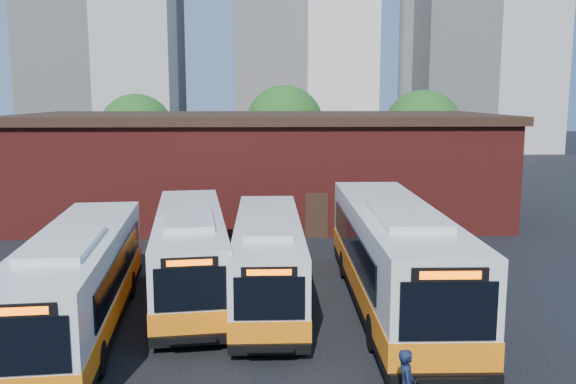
{
  "coord_description": "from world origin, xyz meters",
  "views": [
    {
      "loc": [
        0.19,
        -17.64,
        7.5
      ],
      "look_at": [
        1.1,
        4.77,
        3.94
      ],
      "focal_mm": 38.0,
      "sensor_mm": 36.0,
      "label": 1
    }
  ],
  "objects_px": {
    "bus_mideast": "(268,261)",
    "bus_east": "(394,260)",
    "bus_west": "(78,286)",
    "bus_midwest": "(190,255)"
  },
  "relations": [
    {
      "from": "bus_mideast",
      "to": "bus_east",
      "type": "distance_m",
      "value": 4.6
    },
    {
      "from": "bus_west",
      "to": "bus_east",
      "type": "height_order",
      "value": "bus_east"
    },
    {
      "from": "bus_west",
      "to": "bus_east",
      "type": "bearing_deg",
      "value": 5.31
    },
    {
      "from": "bus_mideast",
      "to": "bus_east",
      "type": "height_order",
      "value": "bus_east"
    },
    {
      "from": "bus_midwest",
      "to": "bus_east",
      "type": "height_order",
      "value": "bus_east"
    },
    {
      "from": "bus_west",
      "to": "bus_east",
      "type": "relative_size",
      "value": 0.9
    },
    {
      "from": "bus_west",
      "to": "bus_midwest",
      "type": "xyz_separation_m",
      "value": [
        3.08,
        3.88,
        -0.05
      ]
    },
    {
      "from": "bus_midwest",
      "to": "bus_east",
      "type": "bearing_deg",
      "value": -21.83
    },
    {
      "from": "bus_west",
      "to": "bus_mideast",
      "type": "distance_m",
      "value": 6.76
    },
    {
      "from": "bus_midwest",
      "to": "bus_west",
      "type": "bearing_deg",
      "value": -135.22
    }
  ]
}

